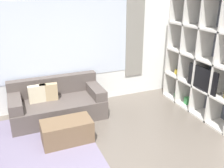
{
  "coord_description": "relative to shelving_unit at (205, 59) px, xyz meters",
  "views": [
    {
      "loc": [
        -0.98,
        -2.37,
        2.49
      ],
      "look_at": [
        0.61,
        1.48,
        0.85
      ],
      "focal_mm": 40.0,
      "sensor_mm": 36.0,
      "label": 1
    }
  ],
  "objects": [
    {
      "name": "shelving_unit",
      "position": [
        0.0,
        0.0,
        0.0
      ],
      "size": [
        0.41,
        1.95,
        2.34
      ],
      "color": "#515660",
      "rests_on": "ground_plane"
    },
    {
      "name": "wall_back",
      "position": [
        -2.55,
        1.37,
        0.21
      ],
      "size": [
        6.64,
        0.11,
        2.7
      ],
      "color": "white",
      "rests_on": "ground_plane"
    },
    {
      "name": "wall_right",
      "position": [
        0.21,
        -0.0,
        0.2
      ],
      "size": [
        0.07,
        3.89,
        2.7
      ],
      "primitive_type": "cube",
      "color": "white",
      "rests_on": "ground_plane"
    },
    {
      "name": "couch_main",
      "position": [
        -2.82,
        0.89,
        -0.87
      ],
      "size": [
        1.81,
        0.9,
        0.76
      ],
      "color": "#564C47",
      "rests_on": "ground_plane"
    },
    {
      "name": "ottoman",
      "position": [
        -2.84,
        -0.07,
        -0.95
      ],
      "size": [
        0.84,
        0.46,
        0.4
      ],
      "color": "brown",
      "rests_on": "ground_plane"
    },
    {
      "name": "area_rug",
      "position": [
        -3.59,
        -0.05,
        -1.14
      ],
      "size": [
        2.32,
        2.29,
        0.01
      ],
      "primitive_type": "cube",
      "color": "slate",
      "rests_on": "ground_plane"
    }
  ]
}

